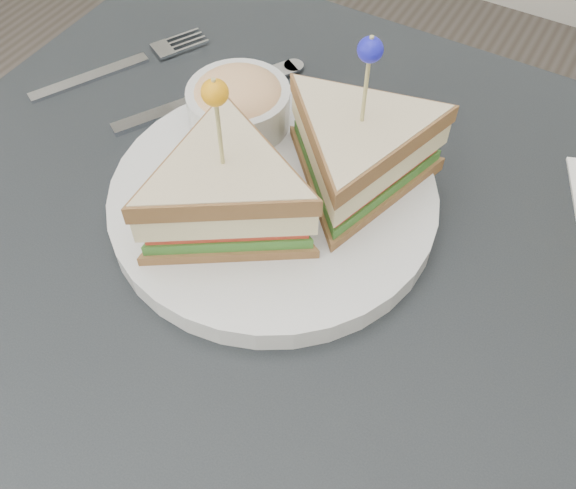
{
  "coord_description": "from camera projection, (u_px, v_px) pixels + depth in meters",
  "views": [
    {
      "loc": [
        0.16,
        -0.26,
        1.2
      ],
      "look_at": [
        0.01,
        0.01,
        0.8
      ],
      "focal_mm": 40.0,
      "sensor_mm": 36.0,
      "label": 1
    }
  ],
  "objects": [
    {
      "name": "cutlery_knife",
      "position": [
        203.0,
        98.0,
        0.68
      ],
      "size": [
        0.13,
        0.2,
        0.01
      ],
      "rotation": [
        0.0,
        0.0,
        -0.54
      ],
      "color": "silver",
      "rests_on": "table"
    },
    {
      "name": "table",
      "position": [
        274.0,
        329.0,
        0.6
      ],
      "size": [
        0.8,
        0.8,
        0.75
      ],
      "color": "black",
      "rests_on": "ground"
    },
    {
      "name": "cutlery_fork",
      "position": [
        129.0,
        62.0,
        0.72
      ],
      "size": [
        0.12,
        0.2,
        0.01
      ],
      "rotation": [
        0.0,
        0.0,
        -0.49
      ],
      "color": "silver",
      "rests_on": "table"
    },
    {
      "name": "plate_meal",
      "position": [
        283.0,
        171.0,
        0.56
      ],
      "size": [
        0.34,
        0.32,
        0.18
      ],
      "rotation": [
        0.0,
        0.0,
        0.05
      ],
      "color": "silver",
      "rests_on": "table"
    }
  ]
}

